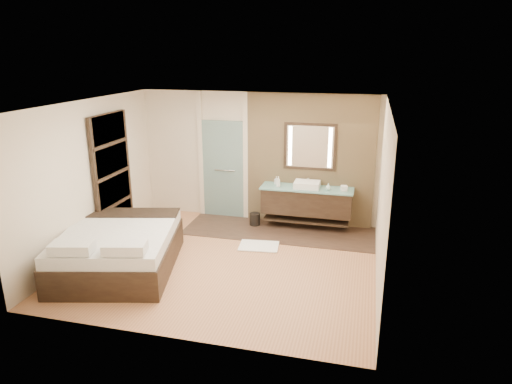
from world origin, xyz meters
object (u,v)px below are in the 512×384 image
(vanity, at_px, (307,201))
(waste_bin, at_px, (255,219))
(bed, at_px, (119,249))
(mirror_unit, at_px, (310,147))

(vanity, bearing_deg, waste_bin, -173.21)
(waste_bin, bearing_deg, vanity, 6.79)
(vanity, bearing_deg, bed, -136.74)
(mirror_unit, distance_m, waste_bin, 1.88)
(mirror_unit, bearing_deg, bed, -134.21)
(mirror_unit, bearing_deg, waste_bin, -160.92)
(bed, distance_m, waste_bin, 3.00)
(bed, relative_size, waste_bin, 9.55)
(vanity, xyz_separation_m, bed, (-2.75, -2.59, -0.23))
(mirror_unit, height_order, waste_bin, mirror_unit)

